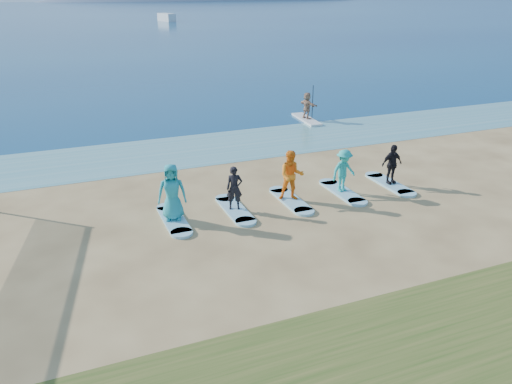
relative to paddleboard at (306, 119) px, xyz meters
name	(u,v)px	position (x,y,z in m)	size (l,w,h in m)	color
ground	(269,253)	(-8.28, -13.55, -0.06)	(600.00, 600.00, 0.00)	tan
shallow_water	(180,151)	(-8.28, -3.05, -0.05)	(600.00, 600.00, 0.00)	teal
ocean	(59,13)	(-8.28, 146.45, -0.05)	(600.00, 600.00, 0.00)	navy
island_ridge	(215,1)	(86.72, 286.45, -0.06)	(220.00, 56.00, 18.00)	slate
paddleboard	(306,119)	(0.00, 0.00, 0.00)	(0.70, 3.00, 0.12)	silver
paddleboarder	(307,105)	(0.00, 0.00, 0.81)	(1.40, 0.44, 1.51)	tan
boat_offshore_b	(167,21)	(13.30, 94.98, -0.06)	(1.91, 5.96, 1.75)	silver
surfboard_0	(174,220)	(-10.33, -10.38, -0.01)	(0.70, 2.20, 0.09)	#8DC8DB
student_0	(172,192)	(-10.33, -10.38, 0.97)	(0.92, 0.60, 1.88)	teal
surfboard_1	(235,210)	(-8.19, -10.38, -0.01)	(0.70, 2.20, 0.09)	#8DC8DB
student_1	(234,188)	(-8.19, -10.38, 0.78)	(0.55, 0.36, 1.51)	black
surfboard_2	(291,200)	(-6.05, -10.38, -0.01)	(0.70, 2.20, 0.09)	#8DC8DB
student_2	(291,176)	(-6.05, -10.38, 0.94)	(0.88, 0.69, 1.81)	orange
surfboard_3	(342,192)	(-3.91, -10.38, -0.01)	(0.70, 2.20, 0.09)	#8DC8DB
student_3	(344,171)	(-3.91, -10.38, 0.83)	(1.04, 0.60, 1.61)	teal
surfboard_4	(390,184)	(-1.77, -10.38, -0.01)	(0.70, 2.20, 0.09)	#8DC8DB
student_4	(392,164)	(-1.77, -10.38, 0.80)	(0.91, 0.38, 1.55)	black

